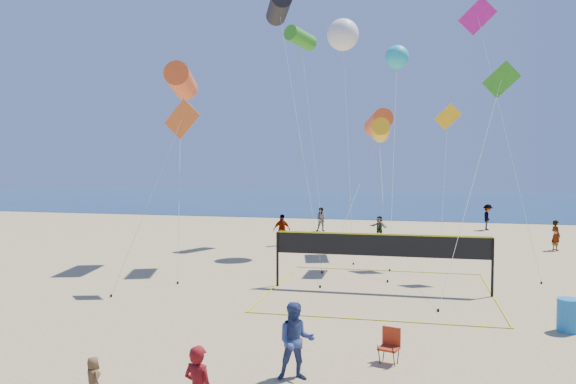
# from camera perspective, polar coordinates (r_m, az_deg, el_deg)

# --- Properties ---
(ground) EXTENTS (120.00, 120.00, 0.00)m
(ground) POSITION_cam_1_polar(r_m,az_deg,el_deg) (13.75, -3.42, -18.80)
(ground) COLOR tan
(ground) RESTS_ON ground
(ocean) EXTENTS (140.00, 50.00, 0.03)m
(ocean) POSITION_cam_1_polar(r_m,az_deg,el_deg) (74.47, 10.66, -0.89)
(ocean) COLOR navy
(ocean) RESTS_ON ground
(toddler) EXTENTS (0.49, 0.45, 0.85)m
(toddler) POSITION_cam_1_polar(r_m,az_deg,el_deg) (11.75, -19.19, -17.50)
(toddler) COLOR brown
(toddler) RESTS_ON seawall
(bystander_a) EXTENTS (1.06, 0.93, 1.84)m
(bystander_a) POSITION_cam_1_polar(r_m,az_deg,el_deg) (13.62, 0.81, -14.90)
(bystander_a) COLOR navy
(bystander_a) RESTS_ON ground
(far_person_0) EXTENTS (1.16, 1.08, 1.92)m
(far_person_0) POSITION_cam_1_polar(r_m,az_deg,el_deg) (34.31, -0.64, -3.88)
(far_person_0) COLOR gray
(far_person_0) RESTS_ON ground
(far_person_1) EXTENTS (1.41, 1.11, 1.49)m
(far_person_1) POSITION_cam_1_polar(r_m,az_deg,el_deg) (38.07, 9.26, -3.55)
(far_person_1) COLOR gray
(far_person_1) RESTS_ON ground
(far_person_2) EXTENTS (0.65, 0.76, 1.76)m
(far_person_2) POSITION_cam_1_polar(r_m,az_deg,el_deg) (35.90, 25.55, -4.00)
(far_person_2) COLOR gray
(far_person_2) RESTS_ON ground
(far_person_3) EXTENTS (0.92, 0.75, 1.76)m
(far_person_3) POSITION_cam_1_polar(r_m,az_deg,el_deg) (41.38, 3.43, -2.80)
(far_person_3) COLOR gray
(far_person_3) RESTS_ON ground
(far_person_4) EXTENTS (0.92, 1.35, 1.94)m
(far_person_4) POSITION_cam_1_polar(r_m,az_deg,el_deg) (44.56, 19.62, -2.43)
(far_person_4) COLOR gray
(far_person_4) RESTS_ON ground
(camp_chair) EXTENTS (0.58, 0.69, 0.99)m
(camp_chair) POSITION_cam_1_polar(r_m,az_deg,el_deg) (15.02, 10.33, -14.89)
(camp_chair) COLOR #9B2911
(camp_chair) RESTS_ON ground
(trash_barrel) EXTENTS (0.80, 0.80, 1.00)m
(trash_barrel) POSITION_cam_1_polar(r_m,az_deg,el_deg) (19.26, 26.62, -11.13)
(trash_barrel) COLOR #1C6FB7
(trash_barrel) RESTS_ON ground
(volleyball_net) EXTENTS (8.74, 8.60, 2.30)m
(volleyball_net) POSITION_cam_1_polar(r_m,az_deg,el_deg) (22.56, 9.40, -6.03)
(volleyball_net) COLOR black
(volleyball_net) RESTS_ON ground
(kite_0) EXTENTS (2.95, 6.50, 9.99)m
(kite_0) POSITION_cam_1_polar(r_m,az_deg,el_deg) (29.26, -10.80, 11.01)
(kite_0) COLOR #F1571F
(kite_0) RESTS_ON ground
(kite_1) EXTENTS (3.73, 4.09, 13.60)m
(kite_1) POSITION_cam_1_polar(r_m,az_deg,el_deg) (29.84, -0.94, 18.22)
(kite_1) COLOR black
(kite_1) RESTS_ON ground
(kite_2) EXTENTS (2.56, 6.15, 7.19)m
(kite_2) POSITION_cam_1_polar(r_m,az_deg,el_deg) (27.39, 9.38, 6.20)
(kite_2) COLOR yellow
(kite_2) RESTS_ON ground
(kite_3) EXTENTS (2.83, 2.40, 7.65)m
(kite_3) POSITION_cam_1_polar(r_m,az_deg,el_deg) (23.05, -11.04, 6.48)
(kite_3) COLOR orange
(kite_3) RESTS_ON ground
(kite_4) EXTENTS (3.65, 7.21, 9.60)m
(kite_4) POSITION_cam_1_polar(r_m,az_deg,el_deg) (26.60, 20.60, 9.66)
(kite_4) COLOR #2F911E
(kite_4) RESTS_ON ground
(kite_5) EXTENTS (3.28, 5.56, 13.49)m
(kite_5) POSITION_cam_1_polar(r_m,az_deg,el_deg) (31.06, 18.95, 15.53)
(kite_5) COLOR #C6188F
(kite_5) RESTS_ON ground
(kite_6) EXTENTS (2.32, 5.31, 13.16)m
(kite_6) POSITION_cam_1_polar(r_m,az_deg,el_deg) (32.93, 5.60, 15.61)
(kite_6) COLOR white
(kite_6) RESTS_ON ground
(kite_7) EXTENTS (1.70, 10.93, 12.48)m
(kite_7) POSITION_cam_1_polar(r_m,az_deg,el_deg) (37.07, 11.02, 13.30)
(kite_7) COLOR #21B6C6
(kite_7) RESTS_ON ground
(kite_8) EXTENTS (3.15, 4.88, 13.49)m
(kite_8) POSITION_cam_1_polar(r_m,az_deg,el_deg) (36.36, 1.29, 15.35)
(kite_8) COLOR #2F911E
(kite_8) RESTS_ON ground
(kite_9) EXTENTS (1.74, 4.77, 8.88)m
(kite_9) POSITION_cam_1_polar(r_m,az_deg,el_deg) (37.62, 15.90, 6.80)
(kite_9) COLOR yellow
(kite_9) RESTS_ON ground
(kite_10) EXTENTS (2.00, 9.17, 8.01)m
(kite_10) POSITION_cam_1_polar(r_m,az_deg,el_deg) (31.79, 9.17, 6.95)
(kite_10) COLOR #F1571F
(kite_10) RESTS_ON ground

